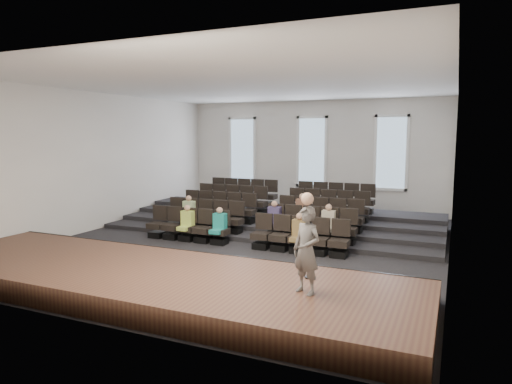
% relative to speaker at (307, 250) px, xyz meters
% --- Properties ---
extents(ground, '(14.00, 14.00, 0.00)m').
position_rel_speaker_xyz_m(ground, '(-3.59, 5.18, -1.33)').
color(ground, black).
rests_on(ground, ground).
extents(ceiling, '(12.00, 14.00, 0.02)m').
position_rel_speaker_xyz_m(ceiling, '(-3.59, 5.18, 3.68)').
color(ceiling, white).
rests_on(ceiling, ground).
extents(wall_back, '(12.00, 0.04, 5.00)m').
position_rel_speaker_xyz_m(wall_back, '(-3.59, 12.20, 1.17)').
color(wall_back, silver).
rests_on(wall_back, ground).
extents(wall_front, '(12.00, 0.04, 5.00)m').
position_rel_speaker_xyz_m(wall_front, '(-3.59, -1.84, 1.17)').
color(wall_front, silver).
rests_on(wall_front, ground).
extents(wall_left, '(0.04, 14.00, 5.00)m').
position_rel_speaker_xyz_m(wall_left, '(-9.61, 5.18, 1.17)').
color(wall_left, silver).
rests_on(wall_left, ground).
extents(wall_right, '(0.04, 14.00, 5.00)m').
position_rel_speaker_xyz_m(wall_right, '(2.43, 5.18, 1.17)').
color(wall_right, silver).
rests_on(wall_right, ground).
extents(stage, '(11.80, 3.60, 0.50)m').
position_rel_speaker_xyz_m(stage, '(-3.59, 0.08, -1.08)').
color(stage, '#4C3120').
rests_on(stage, ground).
extents(stage_lip, '(11.80, 0.06, 0.52)m').
position_rel_speaker_xyz_m(stage_lip, '(-3.59, 1.85, -1.08)').
color(stage_lip, black).
rests_on(stage_lip, ground).
extents(risers, '(11.80, 4.80, 0.60)m').
position_rel_speaker_xyz_m(risers, '(-3.59, 8.35, -1.13)').
color(risers, black).
rests_on(risers, ground).
extents(seating_rows, '(6.80, 4.70, 1.67)m').
position_rel_speaker_xyz_m(seating_rows, '(-3.59, 6.72, -0.64)').
color(seating_rows, black).
rests_on(seating_rows, ground).
extents(windows, '(8.44, 0.10, 3.24)m').
position_rel_speaker_xyz_m(windows, '(-3.59, 12.13, 1.37)').
color(windows, white).
rests_on(windows, wall_back).
extents(audience, '(5.45, 2.64, 1.10)m').
position_rel_speaker_xyz_m(audience, '(-3.40, 5.33, -0.54)').
color(audience, '#BFDA57').
rests_on(audience, seating_rows).
extents(speaker, '(0.71, 0.61, 1.65)m').
position_rel_speaker_xyz_m(speaker, '(0.00, 0.00, 0.00)').
color(speaker, '#575453').
rests_on(speaker, stage).
extents(mic_stand, '(0.24, 0.24, 1.43)m').
position_rel_speaker_xyz_m(mic_stand, '(-0.20, 0.93, -0.40)').
color(mic_stand, black).
rests_on(mic_stand, stage).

